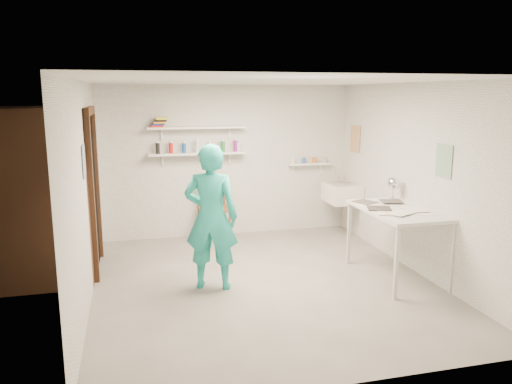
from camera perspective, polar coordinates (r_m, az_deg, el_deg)
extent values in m
cube|color=slate|center=(6.16, 0.93, -10.42)|extent=(4.00, 4.50, 0.02)
cube|color=silver|center=(5.73, 1.01, 12.69)|extent=(4.00, 4.50, 0.02)
cube|color=silver|center=(8.00, -3.27, 3.56)|extent=(4.00, 0.02, 2.40)
cube|color=silver|center=(3.75, 10.06, -5.39)|extent=(4.00, 0.02, 2.40)
cube|color=silver|center=(5.65, -19.10, -0.24)|extent=(0.02, 4.50, 2.40)
cube|color=silver|center=(6.64, 17.97, 1.45)|extent=(0.02, 4.50, 2.40)
cube|color=black|center=(6.72, -18.11, -0.18)|extent=(0.02, 0.90, 2.00)
cube|color=brown|center=(6.80, -24.11, -0.05)|extent=(1.40, 1.50, 2.10)
cube|color=brown|center=(6.60, -18.49, 8.80)|extent=(0.06, 1.05, 0.10)
cube|color=brown|center=(6.23, -18.22, -1.05)|extent=(0.06, 0.10, 2.00)
cube|color=brown|center=(7.21, -17.71, 0.58)|extent=(0.06, 0.10, 2.00)
cube|color=white|center=(7.78, -6.73, 4.39)|extent=(1.50, 0.22, 0.03)
cube|color=white|center=(7.74, -6.80, 7.33)|extent=(1.50, 0.22, 0.03)
cube|color=white|center=(8.29, 6.06, 3.22)|extent=(0.70, 0.14, 0.03)
cube|color=#334C7F|center=(5.65, -19.06, 3.35)|extent=(0.01, 0.28, 0.36)
cube|color=#995933|center=(8.15, 11.27, 5.97)|extent=(0.01, 0.34, 0.42)
cube|color=#3F724C|center=(6.13, 20.68, 3.34)|extent=(0.01, 0.30, 0.38)
cube|color=white|center=(8.08, 9.82, -0.11)|extent=(0.48, 0.60, 0.30)
imported|color=#23B0A3|center=(5.80, -5.14, -2.88)|extent=(0.72, 0.59, 1.71)
cylinder|color=beige|center=(5.93, -6.18, 0.24)|extent=(0.30, 0.13, 0.31)
cube|color=brown|center=(7.76, -4.82, -1.95)|extent=(0.48, 0.46, 1.01)
cube|color=silver|center=(6.43, 15.78, -5.68)|extent=(0.79, 1.32, 0.88)
sphere|color=silver|center=(6.84, 15.47, 0.99)|extent=(0.16, 0.16, 0.16)
cylinder|color=black|center=(7.71, -11.19, 4.95)|extent=(0.06, 0.06, 0.17)
cylinder|color=red|center=(7.73, -9.70, 5.01)|extent=(0.06, 0.06, 0.17)
cylinder|color=blue|center=(7.75, -8.22, 5.07)|extent=(0.06, 0.06, 0.17)
cylinder|color=white|center=(7.77, -6.75, 5.12)|extent=(0.06, 0.06, 0.17)
cylinder|color=orange|center=(7.80, -5.29, 5.17)|extent=(0.06, 0.06, 0.17)
cylinder|color=#268C3F|center=(7.83, -3.83, 5.22)|extent=(0.06, 0.06, 0.17)
cylinder|color=#8C268C|center=(7.87, -2.40, 5.26)|extent=(0.06, 0.06, 0.17)
cube|color=red|center=(7.69, -11.28, 7.38)|extent=(0.18, 0.14, 0.03)
cube|color=#1933A5|center=(7.69, -11.14, 7.60)|extent=(0.18, 0.14, 0.03)
cube|color=orange|center=(7.69, -10.99, 7.81)|extent=(0.18, 0.14, 0.03)
cube|color=black|center=(7.69, -10.85, 8.03)|extent=(0.18, 0.14, 0.03)
cube|color=yellow|center=(7.69, -10.71, 8.24)|extent=(0.18, 0.14, 0.03)
cylinder|color=silver|center=(8.21, 4.72, 3.59)|extent=(0.07, 0.07, 0.09)
cylinder|color=#335999|center=(8.26, 5.62, 3.62)|extent=(0.07, 0.07, 0.09)
cylinder|color=orange|center=(8.31, 6.52, 3.64)|extent=(0.07, 0.07, 0.09)
cylinder|color=#999999|center=(8.36, 7.40, 3.66)|extent=(0.07, 0.07, 0.09)
cube|color=silver|center=(6.32, 15.99, -1.85)|extent=(0.30, 0.22, 0.00)
cube|color=#4C4742|center=(6.32, 15.99, -1.82)|extent=(0.30, 0.22, 0.00)
cube|color=beige|center=(6.32, 16.00, -1.78)|extent=(0.30, 0.22, 0.00)
cube|color=#383330|center=(6.32, 16.00, -1.75)|extent=(0.30, 0.22, 0.00)
cube|color=silver|center=(6.32, 16.00, -1.71)|extent=(0.30, 0.22, 0.00)
cube|color=silver|center=(6.32, 16.00, -1.68)|extent=(0.30, 0.22, 0.00)
cube|color=#4C4742|center=(6.32, 16.00, -1.64)|extent=(0.30, 0.22, 0.00)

